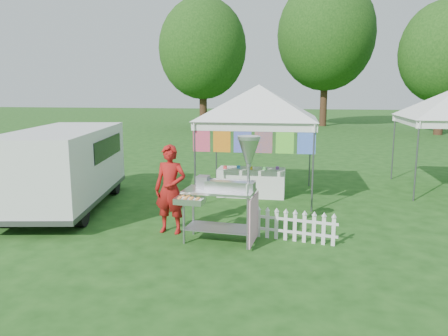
# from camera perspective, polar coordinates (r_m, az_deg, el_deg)

# --- Properties ---
(ground) EXTENTS (120.00, 120.00, 0.00)m
(ground) POSITION_cam_1_polar(r_m,az_deg,el_deg) (8.73, 2.25, -8.95)
(ground) COLOR #1A4513
(ground) RESTS_ON ground
(canopy_main) EXTENTS (4.24, 4.24, 3.45)m
(canopy_main) POSITION_cam_1_polar(r_m,az_deg,el_deg) (11.72, 4.60, 10.76)
(canopy_main) COLOR #59595E
(canopy_main) RESTS_ON ground
(tree_left) EXTENTS (6.40, 6.40, 9.53)m
(tree_left) POSITION_cam_1_polar(r_m,az_deg,el_deg) (33.08, -2.79, 15.30)
(tree_left) COLOR #3D2816
(tree_left) RESTS_ON ground
(tree_mid) EXTENTS (7.60, 7.60, 11.52)m
(tree_mid) POSITION_cam_1_polar(r_m,az_deg,el_deg) (36.49, 13.21, 16.62)
(tree_mid) COLOR #3D2816
(tree_mid) RESTS_ON ground
(tree_right) EXTENTS (5.60, 5.60, 8.42)m
(tree_right) POSITION_cam_1_polar(r_m,az_deg,el_deg) (31.57, 26.87, 13.31)
(tree_right) COLOR #3D2816
(tree_right) RESTS_ON ground
(donut_cart) EXTENTS (1.53, 0.95, 2.03)m
(donut_cart) POSITION_cam_1_polar(r_m,az_deg,el_deg) (8.08, 0.80, -1.70)
(donut_cart) COLOR gray
(donut_cart) RESTS_ON ground
(vendor) EXTENTS (0.69, 0.49, 1.79)m
(vendor) POSITION_cam_1_polar(r_m,az_deg,el_deg) (8.81, -7.02, -2.77)
(vendor) COLOR #9F1513
(vendor) RESTS_ON ground
(cargo_van) EXTENTS (2.66, 4.91, 1.93)m
(cargo_van) POSITION_cam_1_polar(r_m,az_deg,el_deg) (11.31, -19.88, 0.31)
(cargo_van) COLOR white
(cargo_van) RESTS_ON ground
(picket_fence) EXTENTS (1.59, 0.34, 0.56)m
(picket_fence) POSITION_cam_1_polar(r_m,az_deg,el_deg) (8.48, 9.24, -7.60)
(picket_fence) COLOR white
(picket_fence) RESTS_ON ground
(display_table) EXTENTS (1.80, 0.70, 0.76)m
(display_table) POSITION_cam_1_polar(r_m,az_deg,el_deg) (11.90, 3.59, -1.87)
(display_table) COLOR white
(display_table) RESTS_ON ground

